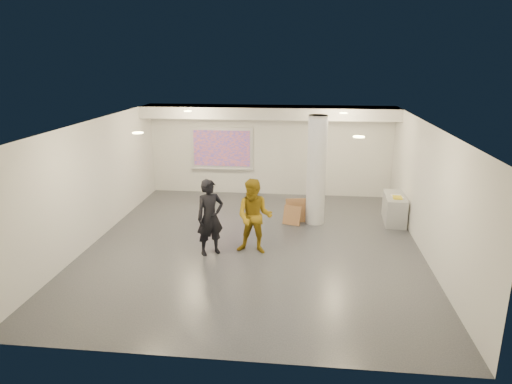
# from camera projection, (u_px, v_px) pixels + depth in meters

# --- Properties ---
(floor) EXTENTS (8.00, 9.00, 0.01)m
(floor) POSITION_uv_depth(u_px,v_px,m) (254.00, 245.00, 11.26)
(floor) COLOR #34373C
(floor) RESTS_ON ground
(ceiling) EXTENTS (8.00, 9.00, 0.01)m
(ceiling) POSITION_uv_depth(u_px,v_px,m) (254.00, 123.00, 10.41)
(ceiling) COLOR silver
(ceiling) RESTS_ON floor
(wall_back) EXTENTS (8.00, 0.01, 3.00)m
(wall_back) POSITION_uv_depth(u_px,v_px,m) (270.00, 150.00, 15.13)
(wall_back) COLOR silver
(wall_back) RESTS_ON floor
(wall_front) EXTENTS (8.00, 0.01, 3.00)m
(wall_front) POSITION_uv_depth(u_px,v_px,m) (218.00, 270.00, 6.54)
(wall_front) COLOR silver
(wall_front) RESTS_ON floor
(wall_left) EXTENTS (0.01, 9.00, 3.00)m
(wall_left) POSITION_uv_depth(u_px,v_px,m) (94.00, 182.00, 11.26)
(wall_left) COLOR silver
(wall_left) RESTS_ON floor
(wall_right) EXTENTS (0.01, 9.00, 3.00)m
(wall_right) POSITION_uv_depth(u_px,v_px,m) (428.00, 192.00, 10.41)
(wall_right) COLOR silver
(wall_right) RESTS_ON floor
(soffit_band) EXTENTS (8.00, 1.10, 0.36)m
(soffit_band) POSITION_uv_depth(u_px,v_px,m) (268.00, 112.00, 14.23)
(soffit_band) COLOR silver
(soffit_band) RESTS_ON ceiling
(downlight_nw) EXTENTS (0.22, 0.22, 0.02)m
(downlight_nw) POSITION_uv_depth(u_px,v_px,m) (188.00, 111.00, 13.04)
(downlight_nw) COLOR #E8DE8B
(downlight_nw) RESTS_ON ceiling
(downlight_ne) EXTENTS (0.22, 0.22, 0.02)m
(downlight_ne) POSITION_uv_depth(u_px,v_px,m) (344.00, 113.00, 12.57)
(downlight_ne) COLOR #E8DE8B
(downlight_ne) RESTS_ON ceiling
(downlight_sw) EXTENTS (0.22, 0.22, 0.02)m
(downlight_sw) POSITION_uv_depth(u_px,v_px,m) (138.00, 133.00, 9.22)
(downlight_sw) COLOR #E8DE8B
(downlight_sw) RESTS_ON ceiling
(downlight_se) EXTENTS (0.22, 0.22, 0.02)m
(downlight_se) POSITION_uv_depth(u_px,v_px,m) (359.00, 137.00, 8.76)
(downlight_se) COLOR #E8DE8B
(downlight_se) RESTS_ON ceiling
(column) EXTENTS (0.52, 0.52, 3.00)m
(column) POSITION_uv_depth(u_px,v_px,m) (316.00, 171.00, 12.39)
(column) COLOR silver
(column) RESTS_ON floor
(projection_screen) EXTENTS (2.10, 0.13, 1.42)m
(projection_screen) POSITION_uv_depth(u_px,v_px,m) (222.00, 149.00, 15.24)
(projection_screen) COLOR silver
(projection_screen) RESTS_ON wall_back
(credenza) EXTENTS (0.63, 1.35, 0.77)m
(credenza) POSITION_uv_depth(u_px,v_px,m) (394.00, 209.00, 12.78)
(credenza) COLOR #979A9C
(credenza) RESTS_ON floor
(papers_stack) EXTENTS (0.32, 0.39, 0.02)m
(papers_stack) POSITION_uv_depth(u_px,v_px,m) (397.00, 197.00, 12.53)
(papers_stack) COLOR white
(papers_stack) RESTS_ON credenza
(postit_pad) EXTENTS (0.26, 0.34, 0.03)m
(postit_pad) POSITION_uv_depth(u_px,v_px,m) (397.00, 197.00, 12.44)
(postit_pad) COLOR yellow
(postit_pad) RESTS_ON credenza
(cardboard_back) EXTENTS (0.64, 0.23, 0.69)m
(cardboard_back) POSITION_uv_depth(u_px,v_px,m) (297.00, 210.00, 12.76)
(cardboard_back) COLOR olive
(cardboard_back) RESTS_ON floor
(cardboard_front) EXTENTS (0.53, 0.34, 0.53)m
(cardboard_front) POSITION_uv_depth(u_px,v_px,m) (292.00, 215.00, 12.59)
(cardboard_front) COLOR olive
(cardboard_front) RESTS_ON floor
(woman) EXTENTS (0.78, 0.72, 1.80)m
(woman) POSITION_uv_depth(u_px,v_px,m) (210.00, 217.00, 10.54)
(woman) COLOR black
(woman) RESTS_ON floor
(man) EXTENTS (0.93, 0.75, 1.79)m
(man) POSITION_uv_depth(u_px,v_px,m) (254.00, 217.00, 10.60)
(man) COLOR #997413
(man) RESTS_ON floor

